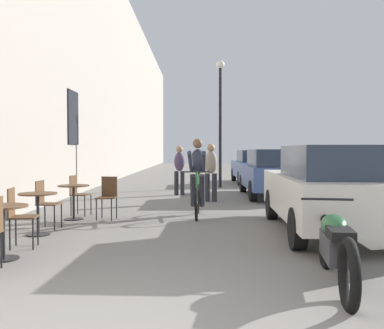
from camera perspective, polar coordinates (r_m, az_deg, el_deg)
building_facade_left at (r=17.97m, az=-13.26°, el=13.43°), size 0.54×68.00×10.12m
cafe_table_near at (r=6.31m, az=-23.53°, el=-6.73°), size 0.64×0.64×0.72m
cafe_chair_near_toward_wall at (r=6.97m, az=-21.77°, el=-5.94°), size 0.43×0.43×0.89m
cafe_table_mid at (r=7.89m, az=-19.55°, el=-4.98°), size 0.64×0.64×0.72m
cafe_chair_mid_toward_street at (r=8.46m, az=-18.66°, el=-4.54°), size 0.41×0.41×0.89m
cafe_table_far at (r=9.42m, az=-15.26°, el=-3.84°), size 0.64×0.64×0.72m
cafe_chair_far_toward_street at (r=9.32m, az=-10.98°, el=-3.88°), size 0.43×0.43×0.89m
cafe_chair_far_toward_wall at (r=10.01m, az=-14.74°, el=-3.52°), size 0.44×0.44×0.89m
cyclist_on_bicycle at (r=9.60m, az=0.73°, el=-1.93°), size 0.52×1.76×1.74m
pedestrian_near at (r=12.23m, az=2.49°, el=-0.60°), size 0.36×0.28×1.63m
pedestrian_mid at (r=14.03m, az=-1.66°, el=-0.38°), size 0.36×0.27×1.59m
street_lamp at (r=16.91m, az=3.73°, el=7.52°), size 0.32×0.32×4.90m
parked_car_nearest at (r=7.93m, az=17.71°, el=-2.97°), size 1.95×4.35×1.53m
parked_car_second at (r=13.73m, az=10.57°, el=-1.00°), size 1.77×4.15×1.47m
parked_car_third at (r=19.18m, az=8.21°, el=-0.21°), size 1.77×4.09×1.45m
parked_motorcycle at (r=5.03m, az=18.32°, el=-10.22°), size 0.62×2.14×0.92m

